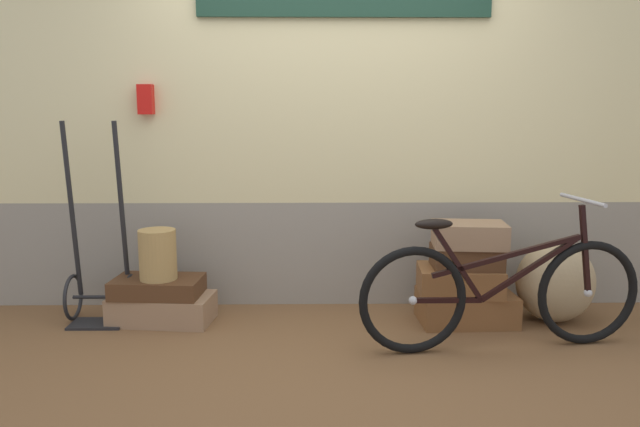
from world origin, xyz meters
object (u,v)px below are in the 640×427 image
bicycle (501,292)px  suitcase_4 (466,257)px  suitcase_1 (158,287)px  suitcase_3 (460,280)px  wicker_basket (158,255)px  suitcase_2 (466,307)px  suitcase_5 (469,235)px  suitcase_0 (162,308)px  luggage_trolley (100,277)px  burlap_sack (555,282)px

bicycle → suitcase_4: bearing=102.3°
suitcase_1 → suitcase_3: (1.99, -0.04, 0.05)m
suitcase_1 → bicycle: bearing=-8.5°
suitcase_1 → wicker_basket: wicker_basket is taller
suitcase_2 → bicycle: 0.52m
suitcase_2 → suitcase_5: bearing=-100.4°
suitcase_2 → suitcase_3: size_ratio=1.16×
suitcase_0 → luggage_trolley: size_ratio=0.50×
suitcase_1 → suitcase_4: size_ratio=1.29×
suitcase_1 → burlap_sack: 2.63m
wicker_basket → luggage_trolley: (-0.40, 0.06, -0.17)m
suitcase_3 → wicker_basket: size_ratio=1.62×
suitcase_4 → luggage_trolley: size_ratio=0.33×
suitcase_2 → suitcase_1: bearing=176.8°
suitcase_3 → burlap_sack: size_ratio=0.99×
suitcase_1 → wicker_basket: bearing=-55.4°
wicker_basket → burlap_sack: size_ratio=0.61×
suitcase_5 → luggage_trolley: bearing=-177.0°
wicker_basket → suitcase_3: bearing=-0.4°
wicker_basket → suitcase_5: bearing=-0.8°
suitcase_0 → suitcase_4: bearing=5.5°
suitcase_1 → suitcase_2: suitcase_1 is taller
suitcase_2 → suitcase_3: (-0.05, -0.01, 0.19)m
suitcase_4 → suitcase_0: bearing=-179.7°
suitcase_2 → suitcase_5: (-0.00, -0.02, 0.50)m
suitcase_1 → suitcase_3: suitcase_3 is taller
suitcase_0 → suitcase_3: 1.97m
suitcase_2 → wicker_basket: size_ratio=1.87×
suitcase_5 → wicker_basket: bearing=-175.6°
bicycle → suitcase_3: bearing=106.6°
suitcase_3 → burlap_sack: bearing=5.9°
suitcase_0 → suitcase_3: size_ratio=1.24×
suitcase_5 → bicycle: 0.51m
luggage_trolley → bicycle: luggage_trolley is taller
suitcase_1 → suitcase_2: bearing=3.6°
suitcase_1 → wicker_basket: size_ratio=1.74×
suitcase_1 → suitcase_2: size_ratio=0.93×
suitcase_3 → bicycle: size_ratio=0.31×
burlap_sack → bicycle: size_ratio=0.31×
suitcase_4 → wicker_basket: bearing=-178.9°
suitcase_2 → suitcase_5: 0.50m
suitcase_1 → luggage_trolley: 0.40m
suitcase_5 → suitcase_0: bearing=-176.3°
wicker_basket → luggage_trolley: 0.44m
suitcase_4 → suitcase_5: suitcase_5 is taller
suitcase_0 → suitcase_5: 2.08m
suitcase_4 → wicker_basket: size_ratio=1.34×
suitcase_2 → wicker_basket: 2.06m
burlap_sack → suitcase_4: bearing=-177.6°
suitcase_0 → burlap_sack: size_ratio=1.24×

